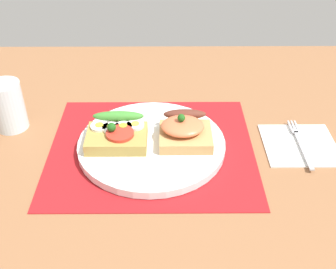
{
  "coord_description": "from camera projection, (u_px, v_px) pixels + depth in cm",
  "views": [
    {
      "loc": [
        2.64,
        -60.75,
        47.69
      ],
      "look_at": [
        3.0,
        0.0,
        3.26
      ],
      "focal_mm": 44.77,
      "sensor_mm": 36.0,
      "label": 1
    }
  ],
  "objects": [
    {
      "name": "ground_plane",
      "position": [
        152.0,
        156.0,
        0.78
      ],
      "size": [
        120.0,
        90.0,
        3.2
      ],
      "primitive_type": "cube",
      "color": "#8F5E3C"
    },
    {
      "name": "plate",
      "position": [
        152.0,
        144.0,
        0.77
      ],
      "size": [
        26.85,
        26.85,
        1.46
      ],
      "primitive_type": "cylinder",
      "color": "white",
      "rests_on": "placemat"
    },
    {
      "name": "sandwich_salmon",
      "position": [
        184.0,
        130.0,
        0.76
      ],
      "size": [
        9.41,
        9.78,
        5.41
      ],
      "color": "tan",
      "rests_on": "plate"
    },
    {
      "name": "placemat",
      "position": [
        152.0,
        148.0,
        0.77
      ],
      "size": [
        37.29,
        32.26,
        0.3
      ],
      "primitive_type": "cube",
      "color": "#A4181D",
      "rests_on": "ground_plane"
    },
    {
      "name": "napkin",
      "position": [
        300.0,
        144.0,
        0.78
      ],
      "size": [
        13.37,
        12.78,
        0.6
      ],
      "primitive_type": "cube",
      "color": "white",
      "rests_on": "ground_plane"
    },
    {
      "name": "drinking_glass",
      "position": [
        8.0,
        106.0,
        0.8
      ],
      "size": [
        6.2,
        6.2,
        9.69
      ],
      "primitive_type": "cylinder",
      "color": "silver",
      "rests_on": "ground_plane"
    },
    {
      "name": "fork",
      "position": [
        300.0,
        142.0,
        0.78
      ],
      "size": [
        1.62,
        14.79,
        0.32
      ],
      "color": "#B7B7BC",
      "rests_on": "napkin"
    },
    {
      "name": "sandwich_egg_tomato",
      "position": [
        117.0,
        134.0,
        0.75
      ],
      "size": [
        10.79,
        9.2,
        4.4
      ],
      "color": "#A78B43",
      "rests_on": "plate"
    }
  ]
}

